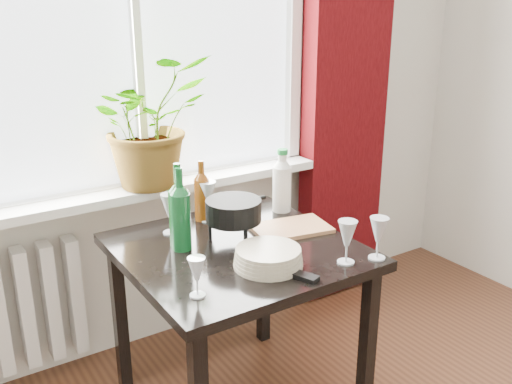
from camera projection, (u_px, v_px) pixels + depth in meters
window at (132, 9)px, 2.39m from camera, size 1.72×0.08×1.62m
windowsill at (150, 188)px, 2.59m from camera, size 1.72×0.20×0.04m
curtain at (347, 68)px, 2.98m from camera, size 0.50×0.12×2.56m
table at (237, 268)px, 2.22m from camera, size 0.85×0.85×0.74m
potted_plant at (149, 121)px, 2.48m from camera, size 0.58×0.52×0.58m
wine_bottle_left at (180, 209)px, 2.12m from camera, size 0.08×0.08×0.33m
wine_bottle_right at (179, 205)px, 2.14m from camera, size 0.10×0.10×0.33m
bottle_amber at (202, 190)px, 2.41m from camera, size 0.08×0.08×0.27m
cleaning_bottle at (282, 180)px, 2.51m from camera, size 0.11×0.11×0.29m
wineglass_front_right at (347, 242)px, 2.03m from camera, size 0.09×0.09×0.17m
wineglass_far_right at (378, 238)px, 2.06m from camera, size 0.08×0.08×0.17m
wineglass_back_center at (207, 201)px, 2.42m from camera, size 0.08×0.08×0.18m
wineglass_back_left at (170, 213)px, 2.29m from camera, size 0.08×0.08×0.17m
wineglass_front_left at (197, 277)px, 1.80m from camera, size 0.06×0.06×0.14m
plate_stack at (268, 258)px, 2.02m from camera, size 0.31×0.31×0.07m
fondue_pot at (234, 220)px, 2.22m from camera, size 0.29×0.27×0.17m
tv_remote at (298, 274)px, 1.95m from camera, size 0.10×0.16×0.02m
cutting_board at (291, 228)px, 2.34m from camera, size 0.34×0.25×0.02m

